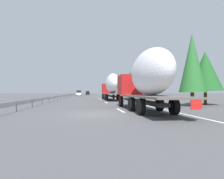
% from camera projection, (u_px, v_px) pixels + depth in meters
% --- Properties ---
extents(ground_plane, '(260.00, 260.00, 0.00)m').
position_uv_depth(ground_plane, '(89.00, 97.00, 52.22)').
color(ground_plane, '#4C4C4F').
extents(lane_stripe_0, '(3.20, 0.20, 0.01)m').
position_uv_depth(lane_stripe_0, '(120.00, 110.00, 14.81)').
color(lane_stripe_0, white).
rests_on(lane_stripe_0, ground_plane).
extents(lane_stripe_1, '(3.20, 0.20, 0.01)m').
position_uv_depth(lane_stripe_1, '(106.00, 103.00, 25.55)').
color(lane_stripe_1, white).
rests_on(lane_stripe_1, ground_plane).
extents(lane_stripe_2, '(3.20, 0.20, 0.01)m').
position_uv_depth(lane_stripe_2, '(100.00, 99.00, 35.86)').
color(lane_stripe_2, white).
rests_on(lane_stripe_2, ground_plane).
extents(lane_stripe_3, '(3.20, 0.20, 0.01)m').
position_uv_depth(lane_stripe_3, '(99.00, 99.00, 40.32)').
color(lane_stripe_3, white).
rests_on(lane_stripe_3, ground_plane).
extents(lane_stripe_4, '(3.20, 0.20, 0.01)m').
position_uv_depth(lane_stripe_4, '(96.00, 97.00, 50.08)').
color(lane_stripe_4, white).
rests_on(lane_stripe_4, ground_plane).
extents(lane_stripe_5, '(3.20, 0.20, 0.01)m').
position_uv_depth(lane_stripe_5, '(94.00, 96.00, 67.10)').
color(lane_stripe_5, white).
rests_on(lane_stripe_5, ground_plane).
extents(lane_stripe_6, '(3.20, 0.20, 0.01)m').
position_uv_depth(lane_stripe_6, '(94.00, 96.00, 68.75)').
color(lane_stripe_6, white).
rests_on(lane_stripe_6, ground_plane).
extents(lane_stripe_7, '(3.20, 0.20, 0.01)m').
position_uv_depth(lane_stripe_7, '(93.00, 96.00, 70.57)').
color(lane_stripe_7, white).
rests_on(lane_stripe_7, ground_plane).
extents(lane_stripe_8, '(3.20, 0.20, 0.01)m').
position_uv_depth(lane_stripe_8, '(91.00, 95.00, 101.74)').
color(lane_stripe_8, white).
rests_on(lane_stripe_8, ground_plane).
extents(lane_stripe_9, '(3.20, 0.20, 0.01)m').
position_uv_depth(lane_stripe_9, '(91.00, 94.00, 112.50)').
color(lane_stripe_9, white).
rests_on(lane_stripe_9, ground_plane).
extents(edge_line_right, '(110.00, 0.20, 0.01)m').
position_uv_depth(edge_line_right, '(107.00, 97.00, 57.92)').
color(edge_line_right, white).
rests_on(edge_line_right, ground_plane).
extents(truck_lead, '(13.74, 2.55, 4.59)m').
position_uv_depth(truck_lead, '(112.00, 86.00, 33.48)').
color(truck_lead, '#B21919').
rests_on(truck_lead, ground_plane).
extents(truck_trailing, '(12.21, 2.55, 4.44)m').
position_uv_depth(truck_trailing, '(145.00, 78.00, 14.29)').
color(truck_trailing, '#B21919').
rests_on(truck_trailing, ground_plane).
extents(car_white_van, '(4.13, 1.80, 1.95)m').
position_uv_depth(car_white_van, '(79.00, 93.00, 65.47)').
color(car_white_van, white).
rests_on(car_white_van, ground_plane).
extents(car_blue_sedan, '(4.36, 1.79, 1.88)m').
position_uv_depth(car_blue_sedan, '(88.00, 93.00, 94.33)').
color(car_blue_sedan, '#28479E').
rests_on(car_blue_sedan, ground_plane).
extents(car_black_suv, '(4.74, 1.77, 1.78)m').
position_uv_depth(car_black_suv, '(88.00, 93.00, 85.32)').
color(car_black_suv, black).
rests_on(car_black_suv, ground_plane).
extents(road_sign, '(0.10, 0.90, 3.24)m').
position_uv_depth(road_sign, '(115.00, 89.00, 49.43)').
color(road_sign, gray).
rests_on(road_sign, ground_plane).
extents(tree_0, '(2.59, 2.59, 7.37)m').
position_uv_depth(tree_0, '(192.00, 63.00, 18.99)').
color(tree_0, '#472D19').
rests_on(tree_0, ground_plane).
extents(tree_1, '(2.47, 2.47, 6.47)m').
position_uv_depth(tree_1, '(144.00, 81.00, 44.36)').
color(tree_1, '#472D19').
rests_on(tree_1, ground_plane).
extents(tree_2, '(3.44, 3.44, 7.14)m').
position_uv_depth(tree_2, '(130.00, 81.00, 50.37)').
color(tree_2, '#472D19').
rests_on(tree_2, ground_plane).
extents(tree_3, '(3.73, 3.73, 5.09)m').
position_uv_depth(tree_3, '(127.00, 87.00, 66.92)').
color(tree_3, '#472D19').
rests_on(tree_3, ground_plane).
extents(tree_4, '(3.73, 3.73, 6.04)m').
position_uv_depth(tree_4, '(205.00, 71.00, 21.25)').
color(tree_4, '#472D19').
rests_on(tree_4, ground_plane).
extents(guardrail_median, '(94.00, 0.10, 0.76)m').
position_uv_depth(guardrail_median, '(68.00, 95.00, 54.38)').
color(guardrail_median, '#9EA0A5').
rests_on(guardrail_median, ground_plane).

